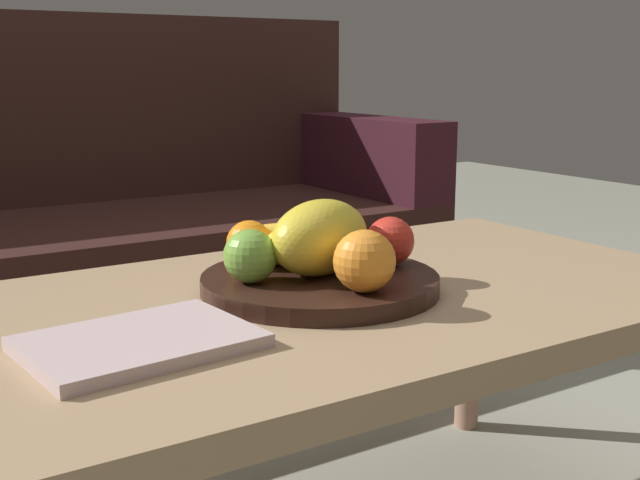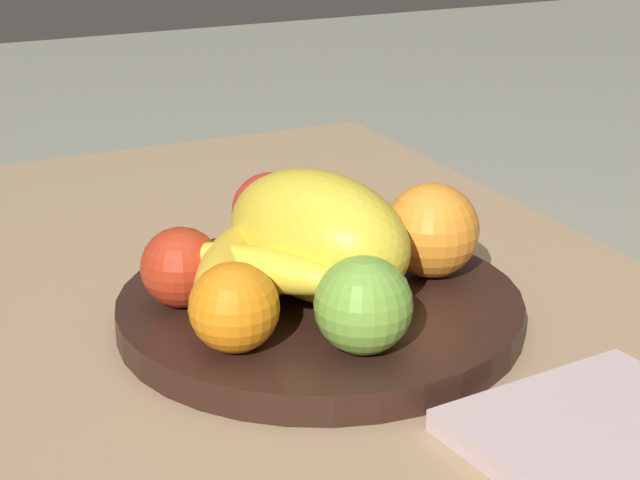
% 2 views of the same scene
% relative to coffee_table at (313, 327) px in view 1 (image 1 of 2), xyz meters
% --- Properties ---
extents(coffee_table, '(1.22, 0.65, 0.45)m').
position_rel_coffee_table_xyz_m(coffee_table, '(0.00, 0.00, 0.00)').
color(coffee_table, tan).
rests_on(coffee_table, ground_plane).
extents(couch, '(1.70, 0.70, 0.90)m').
position_rel_coffee_table_xyz_m(couch, '(0.03, 1.09, -0.10)').
color(couch, black).
rests_on(couch, ground_plane).
extents(fruit_bowl, '(0.34, 0.34, 0.03)m').
position_rel_coffee_table_xyz_m(fruit_bowl, '(0.02, 0.01, 0.06)').
color(fruit_bowl, black).
rests_on(fruit_bowl, coffee_table).
extents(melon_large_front, '(0.20, 0.16, 0.11)m').
position_rel_coffee_table_xyz_m(melon_large_front, '(0.02, 0.02, 0.12)').
color(melon_large_front, yellow).
rests_on(melon_large_front, fruit_bowl).
extents(orange_front, '(0.07, 0.07, 0.07)m').
position_rel_coffee_table_xyz_m(orange_front, '(-0.04, 0.11, 0.10)').
color(orange_front, orange).
rests_on(orange_front, fruit_bowl).
extents(orange_left, '(0.08, 0.08, 0.08)m').
position_rel_coffee_table_xyz_m(orange_left, '(0.02, -0.09, 0.11)').
color(orange_left, orange).
rests_on(orange_left, fruit_bowl).
extents(apple_front, '(0.07, 0.07, 0.07)m').
position_rel_coffee_table_xyz_m(apple_front, '(0.14, 0.01, 0.11)').
color(apple_front, red).
rests_on(apple_front, fruit_bowl).
extents(apple_left, '(0.07, 0.07, 0.07)m').
position_rel_coffee_table_xyz_m(apple_left, '(0.05, 0.12, 0.10)').
color(apple_left, red).
rests_on(apple_left, fruit_bowl).
extents(apple_right, '(0.07, 0.07, 0.07)m').
position_rel_coffee_table_xyz_m(apple_right, '(-0.08, 0.03, 0.11)').
color(apple_right, '#74AB3C').
rests_on(apple_right, fruit_bowl).
extents(banana_bunch, '(0.16, 0.14, 0.06)m').
position_rel_coffee_table_xyz_m(banana_bunch, '(0.01, 0.09, 0.10)').
color(banana_bunch, gold).
rests_on(banana_bunch, fruit_bowl).
extents(magazine, '(0.27, 0.20, 0.02)m').
position_rel_coffee_table_xyz_m(magazine, '(-0.28, -0.08, 0.05)').
color(magazine, beige).
rests_on(magazine, coffee_table).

